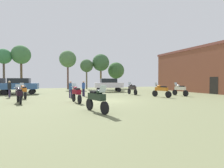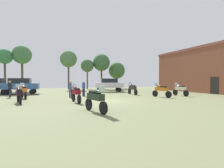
% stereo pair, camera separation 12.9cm
% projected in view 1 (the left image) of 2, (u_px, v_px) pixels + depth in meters
% --- Properties ---
extents(ground_plane, '(44.00, 52.00, 0.02)m').
position_uv_depth(ground_plane, '(106.00, 101.00, 14.78)').
color(ground_plane, '#6E734D').
extents(brick_building, '(6.12, 20.70, 6.55)m').
position_uv_depth(brick_building, '(220.00, 69.00, 24.08)').
color(brick_building, brown).
rests_on(brick_building, ground).
extents(motorcycle_1, '(0.62, 2.22, 1.50)m').
position_uv_depth(motorcycle_1, '(180.00, 89.00, 19.40)').
color(motorcycle_1, black).
rests_on(motorcycle_1, ground).
extents(motorcycle_2, '(0.77, 2.18, 1.44)m').
position_uv_depth(motorcycle_2, '(19.00, 94.00, 13.24)').
color(motorcycle_2, black).
rests_on(motorcycle_2, ground).
extents(motorcycle_3, '(0.85, 2.24, 1.50)m').
position_uv_depth(motorcycle_3, '(23.00, 91.00, 16.61)').
color(motorcycle_3, black).
rests_on(motorcycle_3, ground).
extents(motorcycle_4, '(0.65, 2.19, 1.51)m').
position_uv_depth(motorcycle_4, '(76.00, 93.00, 13.55)').
color(motorcycle_4, black).
rests_on(motorcycle_4, ground).
extents(motorcycle_5, '(0.62, 2.29, 1.51)m').
position_uv_depth(motorcycle_5, '(132.00, 88.00, 21.04)').
color(motorcycle_5, black).
rests_on(motorcycle_5, ground).
extents(motorcycle_6, '(0.87, 2.24, 1.50)m').
position_uv_depth(motorcycle_6, '(161.00, 90.00, 17.89)').
color(motorcycle_6, black).
rests_on(motorcycle_6, ground).
extents(motorcycle_7, '(0.79, 2.27, 1.51)m').
position_uv_depth(motorcycle_7, '(97.00, 99.00, 9.51)').
color(motorcycle_7, black).
rests_on(motorcycle_7, ground).
extents(car_1, '(4.55, 2.51, 2.00)m').
position_uv_depth(car_1, '(109.00, 84.00, 26.24)').
color(car_1, black).
rests_on(car_1, ground).
extents(car_2, '(4.43, 2.14, 2.00)m').
position_uv_depth(car_2, '(19.00, 85.00, 21.45)').
color(car_2, black).
rests_on(car_2, ground).
extents(person_1, '(0.48, 0.48, 1.68)m').
position_uv_depth(person_1, '(84.00, 87.00, 18.83)').
color(person_1, '#282443').
rests_on(person_1, ground).
extents(person_2, '(0.37, 0.37, 1.67)m').
position_uv_depth(person_2, '(71.00, 88.00, 17.26)').
color(person_2, '#322A4F').
rests_on(person_2, ground).
extents(person_3, '(0.35, 0.35, 1.68)m').
position_uv_depth(person_3, '(9.00, 88.00, 17.72)').
color(person_3, '#32284B').
rests_on(person_3, ground).
extents(tree_1, '(2.48, 2.48, 6.94)m').
position_uv_depth(tree_1, '(4.00, 57.00, 28.50)').
color(tree_1, '#4D3F35').
rests_on(tree_1, ground).
extents(tree_2, '(3.24, 3.24, 7.47)m').
position_uv_depth(tree_2, '(68.00, 59.00, 33.41)').
color(tree_2, brown).
rests_on(tree_2, ground).
extents(tree_4, '(2.53, 2.53, 5.85)m').
position_uv_depth(tree_4, '(87.00, 66.00, 33.90)').
color(tree_4, brown).
rests_on(tree_4, ground).
extents(tree_5, '(3.42, 3.42, 7.03)m').
position_uv_depth(tree_5, '(101.00, 63.00, 34.90)').
color(tree_5, brown).
rests_on(tree_5, ground).
extents(tree_7, '(3.49, 3.49, 5.56)m').
position_uv_depth(tree_7, '(116.00, 71.00, 36.87)').
color(tree_7, brown).
rests_on(tree_7, ground).
extents(tree_8, '(3.19, 3.19, 7.76)m').
position_uv_depth(tree_8, '(21.00, 55.00, 29.79)').
color(tree_8, brown).
rests_on(tree_8, ground).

